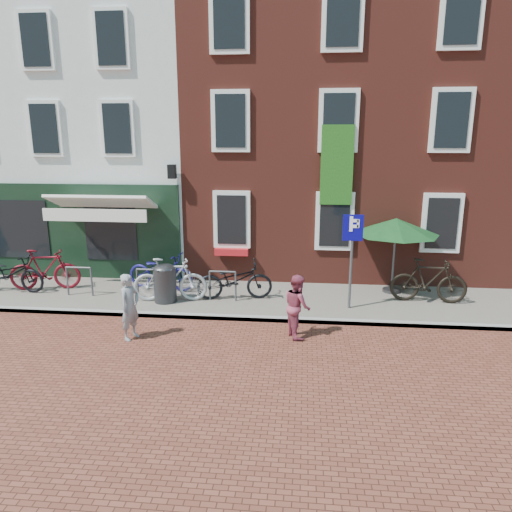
# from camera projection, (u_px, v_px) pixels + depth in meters

# --- Properties ---
(ground) EXTENTS (80.00, 80.00, 0.00)m
(ground) POSITION_uv_depth(u_px,v_px,m) (195.00, 319.00, 11.76)
(ground) COLOR brown
(sidewalk) EXTENTS (24.00, 3.00, 0.10)m
(sidewalk) POSITION_uv_depth(u_px,v_px,m) (243.00, 299.00, 13.10)
(sidewalk) COLOR slate
(sidewalk) RESTS_ON ground
(building_stucco) EXTENTS (8.00, 8.00, 9.00)m
(building_stucco) POSITION_uv_depth(u_px,v_px,m) (102.00, 133.00, 17.91)
(building_stucco) COLOR silver
(building_stucco) RESTS_ON ground
(building_brick_mid) EXTENTS (6.00, 8.00, 10.00)m
(building_brick_mid) POSITION_uv_depth(u_px,v_px,m) (289.00, 119.00, 17.10)
(building_brick_mid) COLOR maroon
(building_brick_mid) RESTS_ON ground
(building_brick_right) EXTENTS (6.00, 8.00, 10.00)m
(building_brick_right) POSITION_uv_depth(u_px,v_px,m) (462.00, 118.00, 16.51)
(building_brick_right) COLOR maroon
(building_brick_right) RESTS_ON ground
(litter_bin) EXTENTS (0.60, 0.60, 1.10)m
(litter_bin) POSITION_uv_depth(u_px,v_px,m) (165.00, 281.00, 12.63)
(litter_bin) COLOR #323234
(litter_bin) RESTS_ON sidewalk
(parking_sign) EXTENTS (0.50, 0.08, 2.43)m
(parking_sign) POSITION_uv_depth(u_px,v_px,m) (352.00, 245.00, 11.86)
(parking_sign) COLOR #4C4C4F
(parking_sign) RESTS_ON sidewalk
(parasol) EXTENTS (2.36, 2.36, 2.21)m
(parasol) POSITION_uv_depth(u_px,v_px,m) (396.00, 223.00, 13.07)
(parasol) COLOR #4C4C4F
(parasol) RESTS_ON sidewalk
(woman) EXTENTS (0.52, 0.63, 1.49)m
(woman) POSITION_uv_depth(u_px,v_px,m) (130.00, 307.00, 10.50)
(woman) COLOR gray
(woman) RESTS_ON ground
(boy) EXTENTS (0.76, 0.85, 1.43)m
(boy) POSITION_uv_depth(u_px,v_px,m) (297.00, 306.00, 10.63)
(boy) COLOR #95394E
(boy) RESTS_ON ground
(bicycle_0) EXTENTS (2.05, 0.78, 1.06)m
(bicycle_0) POSITION_uv_depth(u_px,v_px,m) (10.00, 273.00, 13.45)
(bicycle_0) COLOR black
(bicycle_0) RESTS_ON sidewalk
(bicycle_1) EXTENTS (2.04, 0.96, 1.18)m
(bicycle_1) POSITION_uv_depth(u_px,v_px,m) (45.00, 270.00, 13.62)
(bicycle_1) COLOR maroon
(bicycle_1) RESTS_ON sidewalk
(bicycle_2) EXTENTS (2.13, 1.12, 1.06)m
(bicycle_2) POSITION_uv_depth(u_px,v_px,m) (161.00, 271.00, 13.66)
(bicycle_2) COLOR navy
(bicycle_2) RESTS_ON sidewalk
(bicycle_3) EXTENTS (2.02, 0.80, 1.18)m
(bicycle_3) POSITION_uv_depth(u_px,v_px,m) (170.00, 280.00, 12.65)
(bicycle_3) COLOR #9F9FA1
(bicycle_3) RESTS_ON sidewalk
(bicycle_4) EXTENTS (2.12, 1.04, 1.06)m
(bicycle_4) POSITION_uv_depth(u_px,v_px,m) (235.00, 280.00, 12.84)
(bicycle_4) COLOR black
(bicycle_4) RESTS_ON sidewalk
(bicycle_5) EXTENTS (2.01, 0.72, 1.18)m
(bicycle_5) POSITION_uv_depth(u_px,v_px,m) (429.00, 281.00, 12.56)
(bicycle_5) COLOR black
(bicycle_5) RESTS_ON sidewalk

